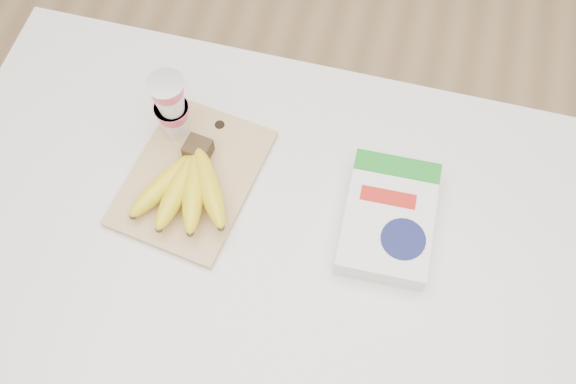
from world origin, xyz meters
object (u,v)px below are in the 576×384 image
object	(u,v)px
cutting_board	(192,178)
cereal_box	(388,218)
bananas	(187,185)
yogurt_stack	(171,106)
table	(259,305)

from	to	relation	value
cutting_board	cereal_box	distance (m)	0.38
bananas	cereal_box	size ratio (longest dim) A/B	0.87
cutting_board	bananas	size ratio (longest dim) A/B	1.47
bananas	yogurt_stack	xyz separation A→B (m)	(-0.06, 0.13, 0.06)
table	cutting_board	size ratio (longest dim) A/B	3.99
yogurt_stack	table	bearing A→B (deg)	-41.44
table	yogurt_stack	bearing A→B (deg)	138.56
bananas	cereal_box	distance (m)	0.38
cutting_board	yogurt_stack	world-z (taller)	yogurt_stack
cutting_board	cereal_box	bearing A→B (deg)	8.32
yogurt_stack	cutting_board	bearing A→B (deg)	-57.00
cereal_box	bananas	bearing A→B (deg)	-176.58
yogurt_stack	cereal_box	distance (m)	0.46
table	bananas	bearing A→B (deg)	160.12
table	bananas	world-z (taller)	bananas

